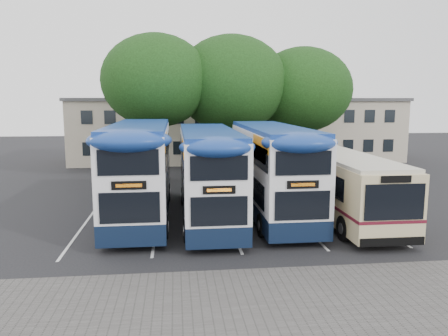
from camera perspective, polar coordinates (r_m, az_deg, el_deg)
name	(u,v)px	position (r m, az deg, el deg)	size (l,w,h in m)	color
ground	(331,247)	(18.77, 13.74, -9.99)	(120.00, 120.00, 0.00)	black
paving_strip	(324,305)	(13.77, 12.98, -17.09)	(40.00, 6.00, 0.01)	#595654
bay_lines	(226,217)	(22.60, 0.28, -6.48)	(14.12, 11.00, 0.01)	silver
depot_building	(238,129)	(44.18, 1.82, 5.16)	(32.40, 8.40, 6.20)	#C0B29B
lamp_post	(319,111)	(38.63, 12.27, 7.31)	(0.25, 1.05, 9.06)	gray
tree_left	(156,81)	(32.97, -8.86, 11.18)	(8.01, 8.01, 10.81)	black
tree_mid	(231,84)	(34.51, 0.96, 10.94)	(8.77, 8.77, 10.99)	black
tree_right	(302,90)	(36.40, 10.20, 10.01)	(8.01, 8.01, 10.23)	black
bus_dd_left	(141,166)	(22.64, -10.81, 0.23)	(2.80, 11.54, 4.81)	#0D1A32
bus_dd_mid	(208,170)	(21.84, -2.07, -0.30)	(2.65, 10.93, 4.56)	#0D1A32
bus_dd_right	(272,166)	(22.80, 6.23, 0.20)	(2.72, 11.20, 4.67)	#0D1A32
bus_single	(340,181)	(23.16, 14.95, -1.69)	(2.81, 11.04, 3.29)	beige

